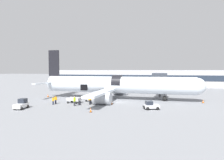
# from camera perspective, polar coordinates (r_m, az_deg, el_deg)

# --- Properties ---
(ground_plane) EXTENTS (500.00, 500.00, 0.00)m
(ground_plane) POSITION_cam_1_polar(r_m,az_deg,el_deg) (41.94, 1.94, -6.35)
(ground_plane) COLOR gray
(terminal_strip) EXTENTS (80.37, 10.81, 6.60)m
(terminal_strip) POSITION_cam_1_polar(r_m,az_deg,el_deg) (85.72, 8.78, 0.58)
(terminal_strip) COLOR #B2B2B7
(terminal_strip) RESTS_ON ground_plane
(jet_bridge_stub) EXTENTS (3.37, 8.93, 6.02)m
(jet_bridge_stub) POSITION_cam_1_polar(r_m,az_deg,el_deg) (49.90, 13.53, 0.17)
(jet_bridge_stub) COLOR #4C4C51
(jet_bridge_stub) RESTS_ON ground_plane
(airplane) EXTENTS (37.97, 29.46, 11.63)m
(airplane) POSITION_cam_1_polar(r_m,az_deg,el_deg) (45.93, 0.98, -1.50)
(airplane) COLOR silver
(airplane) RESTS_ON ground_plane
(baggage_tug_lead) EXTENTS (2.08, 3.12, 1.73)m
(baggage_tug_lead) POSITION_cam_1_polar(r_m,az_deg,el_deg) (38.23, -24.42, -6.41)
(baggage_tug_lead) COLOR white
(baggage_tug_lead) RESTS_ON ground_plane
(baggage_tug_mid) EXTENTS (2.96, 2.51, 1.45)m
(baggage_tug_mid) POSITION_cam_1_polar(r_m,az_deg,el_deg) (35.08, 11.01, -7.20)
(baggage_tug_mid) COLOR silver
(baggage_tug_mid) RESTS_ON ground_plane
(baggage_cart_loading) EXTENTS (3.71, 2.07, 1.13)m
(baggage_cart_loading) POSITION_cam_1_polar(r_m,az_deg,el_deg) (41.41, -10.72, -5.73)
(baggage_cart_loading) COLOR silver
(baggage_cart_loading) RESTS_ON ground_plane
(baggage_cart_queued) EXTENTS (3.42, 2.43, 1.07)m
(baggage_cart_queued) POSITION_cam_1_polar(r_m,az_deg,el_deg) (42.74, -5.81, -5.53)
(baggage_cart_queued) COLOR #B7BABF
(baggage_cart_queued) RESTS_ON ground_plane
(ground_crew_loader_a) EXTENTS (0.44, 0.63, 1.81)m
(ground_crew_loader_a) POSITION_cam_1_polar(r_m,az_deg,el_deg) (38.14, -10.65, -5.89)
(ground_crew_loader_a) COLOR #2D2D33
(ground_crew_loader_a) RESTS_ON ground_plane
(ground_crew_loader_b) EXTENTS (0.64, 0.53, 1.83)m
(ground_crew_loader_b) POSITION_cam_1_polar(r_m,az_deg,el_deg) (39.26, -6.31, -5.58)
(ground_crew_loader_b) COLOR black
(ground_crew_loader_b) RESTS_ON ground_plane
(ground_crew_driver) EXTENTS (0.49, 0.49, 1.54)m
(ground_crew_driver) POSITION_cam_1_polar(r_m,az_deg,el_deg) (40.50, -16.49, -5.64)
(ground_crew_driver) COLOR #1E2338
(ground_crew_driver) RESTS_ON ground_plane
(ground_crew_supervisor) EXTENTS (0.58, 0.57, 1.80)m
(ground_crew_supervisor) POSITION_cam_1_polar(r_m,az_deg,el_deg) (40.42, -6.13, -5.36)
(ground_crew_supervisor) COLOR #1E2338
(ground_crew_supervisor) RESTS_ON ground_plane
(ground_crew_helper) EXTENTS (0.58, 0.44, 1.65)m
(ground_crew_helper) POSITION_cam_1_polar(r_m,az_deg,el_deg) (41.27, -15.80, -5.39)
(ground_crew_helper) COLOR #1E2338
(ground_crew_helper) RESTS_ON ground_plane
(suitcase_on_tarmac_upright) EXTENTS (0.49, 0.35, 0.84)m
(suitcase_on_tarmac_upright) POSITION_cam_1_polar(r_m,az_deg,el_deg) (38.87, -9.25, -6.58)
(suitcase_on_tarmac_upright) COLOR black
(suitcase_on_tarmac_upright) RESTS_ON ground_plane
(safety_cone_nose) EXTENTS (0.54, 0.54, 0.71)m
(safety_cone_nose) POSITION_cam_1_polar(r_m,az_deg,el_deg) (44.95, 24.60, -5.56)
(safety_cone_nose) COLOR black
(safety_cone_nose) RESTS_ON ground_plane
(safety_cone_engine_left) EXTENTS (0.44, 0.44, 0.79)m
(safety_cone_engine_left) POSITION_cam_1_polar(r_m,az_deg,el_deg) (32.28, -6.11, -8.50)
(safety_cone_engine_left) COLOR black
(safety_cone_engine_left) RESTS_ON ground_plane
(safety_cone_wingtip) EXTENTS (0.46, 0.46, 0.73)m
(safety_cone_wingtip) POSITION_cam_1_polar(r_m,az_deg,el_deg) (39.17, -0.08, -6.50)
(safety_cone_wingtip) COLOR black
(safety_cone_wingtip) RESTS_ON ground_plane
(safety_cone_tail) EXTENTS (0.53, 0.53, 0.78)m
(safety_cone_tail) POSITION_cam_1_polar(r_m,az_deg,el_deg) (52.32, -17.82, -4.23)
(safety_cone_tail) COLOR black
(safety_cone_tail) RESTS_ON ground_plane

